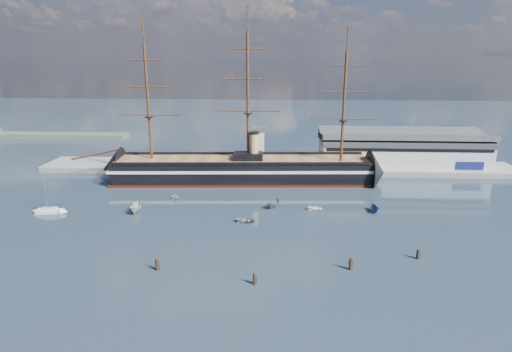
{
  "coord_description": "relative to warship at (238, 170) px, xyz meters",
  "views": [
    {
      "loc": [
        10.18,
        -84.17,
        43.14
      ],
      "look_at": [
        3.96,
        35.0,
        9.0
      ],
      "focal_mm": 30.0,
      "sensor_mm": 36.0,
      "label": 1
    }
  ],
  "objects": [
    {
      "name": "piling_far_right",
      "position": [
        44.88,
        -57.57,
        -4.04
      ],
      "size": [
        0.64,
        0.64,
        2.88
      ],
      "primitive_type": "cylinder",
      "color": "black",
      "rests_on": "ground"
    },
    {
      "name": "ground",
      "position": [
        3.83,
        -20.0,
        -4.04
      ],
      "size": [
        600.0,
        600.0,
        0.0
      ],
      "primitive_type": "plane",
      "color": "#2A3740",
      "rests_on": "ground"
    },
    {
      "name": "quay_tower",
      "position": [
        6.83,
        13.0,
        5.72
      ],
      "size": [
        5.0,
        5.0,
        15.0
      ],
      "color": "silver",
      "rests_on": "ground"
    },
    {
      "name": "motorboat_d",
      "position": [
        -17.41,
        -20.86,
        -4.04
      ],
      "size": [
        4.89,
        5.48,
        1.89
      ],
      "primitive_type": "imported",
      "rotation": [
        0.0,
        0.0,
        0.93
      ],
      "color": "beige",
      "rests_on": "ground"
    },
    {
      "name": "warehouse",
      "position": [
        61.83,
        20.0,
        3.95
      ],
      "size": [
        63.0,
        21.0,
        11.6
      ],
      "color": "#B7BABC",
      "rests_on": "ground"
    },
    {
      "name": "motorboat_c",
      "position": [
        13.15,
        -26.64,
        -4.04
      ],
      "size": [
        6.63,
        4.96,
        2.51
      ],
      "primitive_type": "imported",
      "rotation": [
        0.0,
        0.0,
        -0.48
      ],
      "color": "slate",
      "rests_on": "ground"
    },
    {
      "name": "sailboat",
      "position": [
        -49.78,
        -34.61,
        -3.28
      ],
      "size": [
        7.72,
        3.21,
        11.98
      ],
      "rotation": [
        0.0,
        0.0,
        0.14
      ],
      "color": "silver",
      "rests_on": "ground"
    },
    {
      "name": "motorboat_a",
      "position": [
        -25.8,
        -32.58,
        -4.04
      ],
      "size": [
        7.81,
        3.37,
        3.05
      ],
      "primitive_type": "imported",
      "rotation": [
        0.0,
        0.0,
        0.08
      ],
      "color": "beige",
      "rests_on": "ground"
    },
    {
      "name": "motorboat_b",
      "position": [
        5.69,
        -38.48,
        -4.04
      ],
      "size": [
        2.05,
        3.6,
        1.58
      ],
      "primitive_type": "imported",
      "rotation": [
        0.0,
        0.0,
        1.36
      ],
      "color": "slate",
      "rests_on": "ground"
    },
    {
      "name": "piling_near_mid",
      "position": [
        9.79,
        -70.15,
        -4.04
      ],
      "size": [
        0.64,
        0.64,
        2.97
      ],
      "primitive_type": "cylinder",
      "color": "black",
      "rests_on": "ground"
    },
    {
      "name": "motorboat_f",
      "position": [
        41.64,
        -28.93,
        -4.04
      ],
      "size": [
        5.71,
        2.5,
        2.22
      ],
      "primitive_type": "imported",
      "rotation": [
        0.0,
        0.0,
        0.08
      ],
      "color": "navy",
      "rests_on": "ground"
    },
    {
      "name": "quay",
      "position": [
        13.83,
        16.0,
        -4.04
      ],
      "size": [
        180.0,
        18.0,
        2.0
      ],
      "primitive_type": "cube",
      "color": "slate",
      "rests_on": "ground"
    },
    {
      "name": "piling_near_left",
      "position": [
        -10.65,
        -65.54,
        -4.04
      ],
      "size": [
        0.64,
        0.64,
        3.2
      ],
      "primitive_type": "cylinder",
      "color": "black",
      "rests_on": "ground"
    },
    {
      "name": "piling_near_right",
      "position": [
        29.36,
        -63.29,
        -4.04
      ],
      "size": [
        0.64,
        0.64,
        3.31
      ],
      "primitive_type": "cylinder",
      "color": "black",
      "rests_on": "ground"
    },
    {
      "name": "shoreline",
      "position": [
        -135.4,
        75.0,
        -2.59
      ],
      "size": [
        120.0,
        10.0,
        4.0
      ],
      "color": "#3F4C38",
      "rests_on": "ground"
    },
    {
      "name": "motorboat_e",
      "position": [
        25.38,
        -28.46,
        -4.04
      ],
      "size": [
        2.46,
        3.63,
        1.57
      ],
      "primitive_type": "imported",
      "rotation": [
        0.0,
        0.0,
        1.21
      ],
      "color": "white",
      "rests_on": "ground"
    },
    {
      "name": "warship",
      "position": [
        0.0,
        0.0,
        0.0
      ],
      "size": [
        113.31,
        21.29,
        53.94
      ],
      "rotation": [
        0.0,
        0.0,
        0.06
      ],
      "color": "black",
      "rests_on": "ground"
    }
  ]
}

